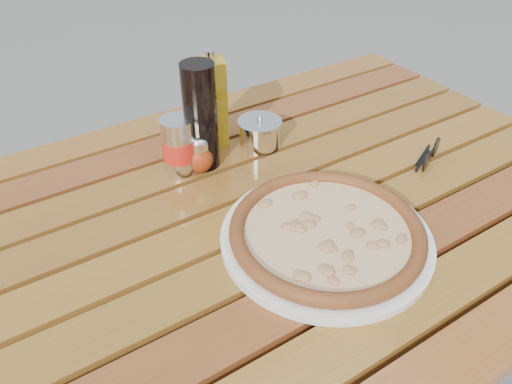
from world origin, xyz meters
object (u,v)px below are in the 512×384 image
soda_can (179,147)px  sunglasses (430,155)px  pizza (327,231)px  pepper_shaker (199,155)px  plate (326,238)px  olive_oil_cruet (212,102)px  oregano_shaker (190,154)px  parmesan_tin (260,132)px  table (262,241)px  dark_bottle (201,117)px

soda_can → sunglasses: size_ratio=1.13×
pizza → pepper_shaker: (-0.08, 0.30, 0.02)m
plate → sunglasses: sunglasses is taller
plate → olive_oil_cruet: (-0.00, 0.39, 0.09)m
pepper_shaker → oregano_shaker: (-0.01, 0.01, 0.00)m
plate → parmesan_tin: size_ratio=3.05×
sunglasses → pizza: bearing=167.7°
table → sunglasses: 0.40m
oregano_shaker → pepper_shaker: bearing=-40.0°
pepper_shaker → oregano_shaker: size_ratio=1.00×
olive_oil_cruet → parmesan_tin: bearing=-39.5°
plate → parmesan_tin: bearing=76.9°
soda_can → olive_oil_cruet: bearing=29.7°
table → pepper_shaker: size_ratio=17.07×
oregano_shaker → soda_can: bearing=157.2°
table → dark_bottle: 0.27m
soda_can → pepper_shaker: bearing=-31.3°
plate → pepper_shaker: pepper_shaker is taller
table → pizza: (0.05, -0.13, 0.10)m
plate → sunglasses: 0.35m
oregano_shaker → parmesan_tin: 0.17m
pizza → dark_bottle: 0.34m
dark_bottle → olive_oil_cruet: (0.06, 0.07, -0.01)m
soda_can → sunglasses: 0.52m
pizza → pepper_shaker: 0.31m
soda_can → olive_oil_cruet: (0.11, 0.06, 0.04)m
dark_bottle → olive_oil_cruet: bearing=46.9°
pepper_shaker → parmesan_tin: bearing=7.2°
oregano_shaker → sunglasses: bearing=-28.9°
table → pepper_shaker: 0.21m
table → sunglasses: (0.38, -0.05, 0.09)m
pizza → sunglasses: (0.34, 0.08, -0.01)m
pepper_shaker → soda_can: (-0.03, 0.02, 0.02)m
sunglasses → dark_bottle: bearing=123.6°
pepper_shaker → parmesan_tin: (0.16, 0.02, -0.01)m
pepper_shaker → sunglasses: 0.48m
table → soda_can: 0.25m
plate → dark_bottle: 0.34m
parmesan_tin → pepper_shaker: bearing=-172.8°
table → dark_bottle: (-0.02, 0.19, 0.19)m
pepper_shaker → oregano_shaker: 0.02m
pepper_shaker → parmesan_tin: pepper_shaker is taller
pizza → parmesan_tin: 0.33m
olive_oil_cruet → sunglasses: bearing=-42.4°
pepper_shaker → oregano_shaker: bearing=140.0°
olive_oil_cruet → sunglasses: olive_oil_cruet is taller
sunglasses → oregano_shaker: bearing=126.2°
oregano_shaker → sunglasses: oregano_shaker is taller
oregano_shaker → parmesan_tin: (0.17, 0.01, -0.01)m
pepper_shaker → dark_bottle: (0.02, 0.02, 0.07)m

